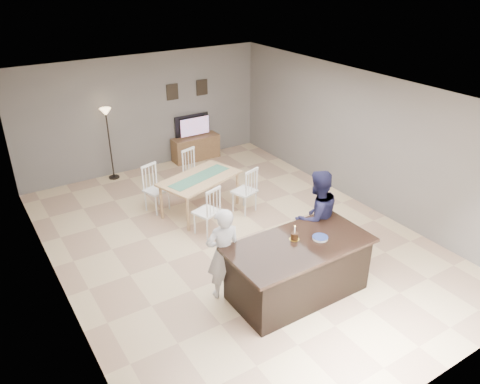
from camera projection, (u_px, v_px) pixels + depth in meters
floor at (234, 239)px, 8.54m from camera, size 8.00×8.00×0.00m
room_shell at (234, 154)px, 7.79m from camera, size 8.00×8.00×8.00m
kitchen_island at (298, 268)px, 6.98m from camera, size 2.15×1.10×0.90m
tv_console at (196, 148)px, 11.83m from camera, size 1.20×0.40×0.60m
television at (193, 126)px, 11.62m from camera, size 0.91×0.12×0.53m
tv_screen_glow at (195, 126)px, 11.56m from camera, size 0.78×0.00×0.78m
picture_frames at (187, 90)px, 11.30m from camera, size 1.10×0.02×0.38m
doorway at (106, 322)px, 4.81m from camera, size 0.00×2.10×2.65m
woman at (223, 254)px, 6.83m from camera, size 0.58×0.42×1.48m
man at (316, 217)px, 7.62m from camera, size 0.83×0.66×1.64m
birthday_cake at (294, 236)px, 6.85m from camera, size 0.15×0.15×0.23m
plate_stack at (320, 238)px, 6.88m from camera, size 0.23×0.23×0.04m
dining_table at (200, 183)px, 9.25m from camera, size 1.97×2.16×0.97m
floor_lamp at (107, 125)px, 10.36m from camera, size 0.25×0.25×1.67m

